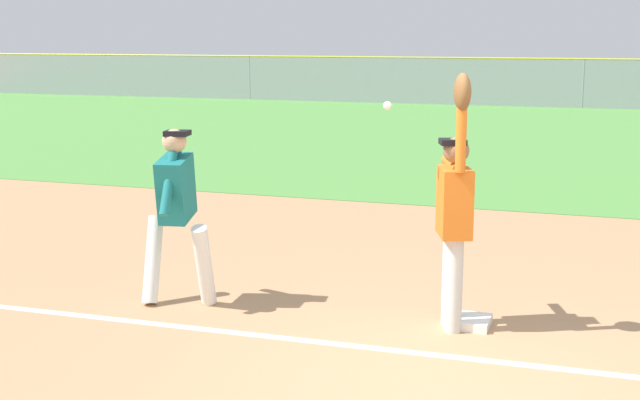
% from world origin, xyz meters
% --- Properties ---
extents(ground_plane, '(80.66, 80.66, 0.00)m').
position_xyz_m(ground_plane, '(0.00, 0.00, 0.00)').
color(ground_plane, tan).
extents(outfield_grass, '(51.22, 19.38, 0.01)m').
position_xyz_m(outfield_grass, '(0.00, 16.37, 0.01)').
color(outfield_grass, '#549342').
rests_on(outfield_grass, ground_plane).
extents(chalk_foul_line, '(12.00, 0.34, 0.01)m').
position_xyz_m(chalk_foul_line, '(-3.99, 0.43, 0.00)').
color(chalk_foul_line, white).
rests_on(chalk_foul_line, ground_plane).
extents(first_base, '(0.38, 0.38, 0.08)m').
position_xyz_m(first_base, '(0.01, 1.33, 0.04)').
color(first_base, white).
rests_on(first_base, ground_plane).
extents(fielder, '(0.42, 0.88, 2.28)m').
position_xyz_m(fielder, '(-0.12, 1.21, 1.12)').
color(fielder, silver).
rests_on(fielder, ground_plane).
extents(runner, '(0.81, 0.84, 1.72)m').
position_xyz_m(runner, '(-2.76, 1.04, 1.00)').
color(runner, white).
rests_on(runner, ground_plane).
extents(baseball, '(0.07, 0.07, 0.07)m').
position_xyz_m(baseball, '(-0.71, 1.07, 1.99)').
color(baseball, white).
extents(outfield_fence, '(51.30, 0.08, 1.76)m').
position_xyz_m(outfield_fence, '(0.00, 26.06, 0.88)').
color(outfield_fence, '#93999E').
rests_on(outfield_fence, ground_plane).
extents(parked_car_white, '(4.41, 2.14, 1.25)m').
position_xyz_m(parked_car_white, '(-7.02, 29.97, 0.67)').
color(parked_car_white, white).
rests_on(parked_car_white, ground_plane).
extents(parked_car_tan, '(4.50, 2.32, 1.25)m').
position_xyz_m(parked_car_tan, '(-1.81, 30.61, 0.67)').
color(parked_car_tan, tan).
rests_on(parked_car_tan, ground_plane).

